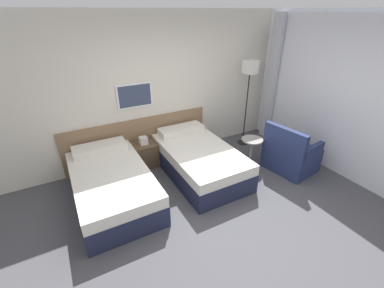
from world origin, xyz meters
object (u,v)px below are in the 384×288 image
(nightstand, at_px, (145,154))
(floor_lamp, at_px, (250,75))
(bed_near_door, at_px, (112,185))
(side_table, at_px, (251,147))
(armchair, at_px, (290,155))
(bed_near_window, at_px, (199,160))

(nightstand, relative_size, floor_lamp, 0.33)
(nightstand, bearing_deg, floor_lamp, -3.80)
(bed_near_door, bearing_deg, nightstand, 42.31)
(floor_lamp, distance_m, side_table, 1.47)
(nightstand, height_order, floor_lamp, floor_lamp)
(side_table, relative_size, armchair, 0.62)
(bed_near_window, bearing_deg, nightstand, 137.69)
(nightstand, distance_m, side_table, 2.01)
(armchair, bearing_deg, nightstand, 50.50)
(bed_near_door, distance_m, side_table, 2.56)
(nightstand, relative_size, armchair, 0.66)
(nightstand, distance_m, armchair, 2.71)
(bed_near_door, bearing_deg, side_table, -5.57)
(bed_near_window, xyz_separation_m, nightstand, (-0.77, 0.70, -0.03))
(side_table, xyz_separation_m, armchair, (0.55, -0.45, -0.09))
(floor_lamp, bearing_deg, armchair, -86.79)
(floor_lamp, height_order, side_table, floor_lamp)
(bed_near_window, distance_m, floor_lamp, 2.01)
(bed_near_window, distance_m, armchair, 1.70)
(armchair, bearing_deg, floor_lamp, -5.05)
(bed_near_window, bearing_deg, floor_lamp, 20.64)
(bed_near_window, distance_m, side_table, 1.03)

